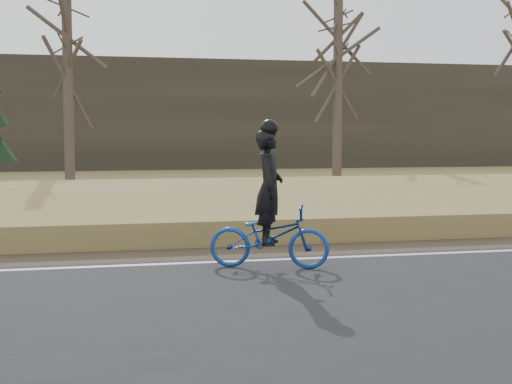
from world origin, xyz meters
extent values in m
plane|color=olive|center=(0.00, 0.00, 0.00)|extent=(120.00, 120.00, 0.00)
cube|color=black|center=(0.00, -2.50, 0.03)|extent=(120.00, 6.00, 0.06)
cube|color=silver|center=(0.00, 0.20, 0.07)|extent=(120.00, 0.12, 0.01)
cube|color=#473A2B|center=(0.00, 1.20, 0.02)|extent=(120.00, 1.60, 0.04)
cube|color=olive|center=(0.00, 4.20, 0.22)|extent=(120.00, 5.00, 0.44)
cube|color=slate|center=(0.00, 8.00, 0.23)|extent=(120.00, 3.00, 0.45)
cube|color=black|center=(0.00, 8.00, 0.52)|extent=(120.00, 2.40, 0.14)
cube|color=brown|center=(0.00, 7.28, 0.67)|extent=(120.00, 0.07, 0.15)
cube|color=brown|center=(0.00, 8.72, 0.67)|extent=(120.00, 0.07, 0.15)
cube|color=#383328|center=(0.00, 30.00, 3.00)|extent=(120.00, 4.00, 6.00)
imported|color=navy|center=(-0.17, -0.40, 0.52)|extent=(1.85, 1.16, 0.92)
imported|color=black|center=(-0.17, -0.40, 1.24)|extent=(0.58, 0.70, 1.66)
sphere|color=black|center=(-0.17, -0.40, 2.09)|extent=(0.26, 0.26, 0.26)
cylinder|color=brown|center=(-3.60, 14.95, 3.86)|extent=(0.36, 0.36, 7.72)
cylinder|color=brown|center=(6.49, 16.16, 3.74)|extent=(0.36, 0.36, 7.47)
camera|label=1|loc=(-2.55, -10.40, 2.04)|focal=50.00mm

